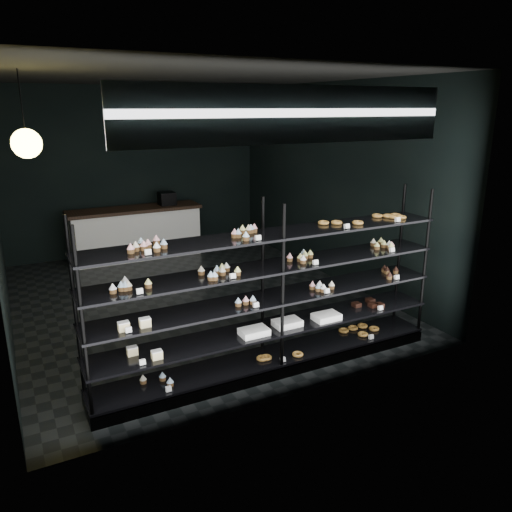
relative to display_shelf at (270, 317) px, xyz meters
The scene contains 5 objects.
room 2.64m from the display_shelf, 90.62° to the left, with size 5.01×6.01×3.20m.
display_shelf is the anchor object (origin of this frame).
signage 2.17m from the display_shelf, 93.19° to the right, with size 3.30×0.05×0.50m.
pendant_lamp 3.13m from the display_shelf, 146.25° to the left, with size 0.30×0.30×0.88m.
service_counter 4.96m from the display_shelf, 92.39° to the left, with size 2.48×0.65×1.23m.
Camera 1 is at (-2.39, -6.81, 2.82)m, focal length 35.00 mm.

